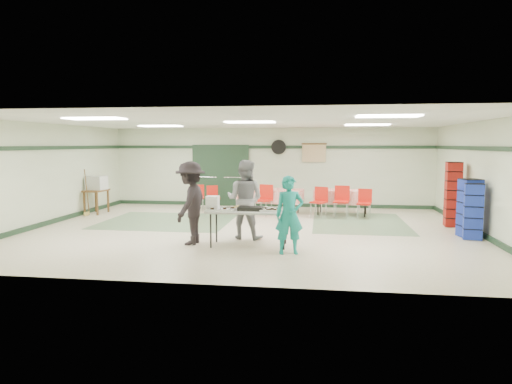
# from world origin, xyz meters

# --- Properties ---
(floor) EXTENTS (11.00, 11.00, 0.00)m
(floor) POSITION_xyz_m (0.00, 0.00, 0.00)
(floor) COLOR beige
(floor) RESTS_ON ground
(ceiling) EXTENTS (11.00, 11.00, 0.00)m
(ceiling) POSITION_xyz_m (0.00, 0.00, 2.70)
(ceiling) COLOR silver
(ceiling) RESTS_ON wall_back
(wall_back) EXTENTS (11.00, 0.00, 11.00)m
(wall_back) POSITION_xyz_m (0.00, 4.50, 1.35)
(wall_back) COLOR beige
(wall_back) RESTS_ON floor
(wall_front) EXTENTS (11.00, 0.00, 11.00)m
(wall_front) POSITION_xyz_m (0.00, -4.50, 1.35)
(wall_front) COLOR beige
(wall_front) RESTS_ON floor
(wall_left) EXTENTS (0.00, 9.00, 9.00)m
(wall_left) POSITION_xyz_m (-5.50, 0.00, 1.35)
(wall_left) COLOR beige
(wall_left) RESTS_ON floor
(wall_right) EXTENTS (0.00, 9.00, 9.00)m
(wall_right) POSITION_xyz_m (5.50, 0.00, 1.35)
(wall_right) COLOR beige
(wall_right) RESTS_ON floor
(trim_back) EXTENTS (11.00, 0.06, 0.10)m
(trim_back) POSITION_xyz_m (0.00, 4.47, 2.05)
(trim_back) COLOR #1C3421
(trim_back) RESTS_ON wall_back
(baseboard_back) EXTENTS (11.00, 0.06, 0.12)m
(baseboard_back) POSITION_xyz_m (0.00, 4.47, 0.06)
(baseboard_back) COLOR #1C3421
(baseboard_back) RESTS_ON floor
(trim_left) EXTENTS (0.06, 9.00, 0.10)m
(trim_left) POSITION_xyz_m (-5.47, 0.00, 2.05)
(trim_left) COLOR #1C3421
(trim_left) RESTS_ON wall_back
(baseboard_left) EXTENTS (0.06, 9.00, 0.12)m
(baseboard_left) POSITION_xyz_m (-5.47, 0.00, 0.06)
(baseboard_left) COLOR #1C3421
(baseboard_left) RESTS_ON floor
(trim_right) EXTENTS (0.06, 9.00, 0.10)m
(trim_right) POSITION_xyz_m (5.47, 0.00, 2.05)
(trim_right) COLOR #1C3421
(trim_right) RESTS_ON wall_back
(baseboard_right) EXTENTS (0.06, 9.00, 0.12)m
(baseboard_right) POSITION_xyz_m (5.47, 0.00, 0.06)
(baseboard_right) COLOR #1C3421
(baseboard_right) RESTS_ON floor
(green_patch_a) EXTENTS (3.50, 3.00, 0.01)m
(green_patch_a) POSITION_xyz_m (-2.50, 1.00, 0.00)
(green_patch_a) COLOR #607D5B
(green_patch_a) RESTS_ON floor
(green_patch_b) EXTENTS (2.50, 3.50, 0.01)m
(green_patch_b) POSITION_xyz_m (2.80, 1.50, 0.00)
(green_patch_b) COLOR #607D5B
(green_patch_b) RESTS_ON floor
(double_door_left) EXTENTS (0.90, 0.06, 2.10)m
(double_door_left) POSITION_xyz_m (-2.20, 4.44, 1.05)
(double_door_left) COLOR #959795
(double_door_left) RESTS_ON floor
(double_door_right) EXTENTS (0.90, 0.06, 2.10)m
(double_door_right) POSITION_xyz_m (-1.25, 4.44, 1.05)
(double_door_right) COLOR #959795
(double_door_right) RESTS_ON floor
(door_frame) EXTENTS (2.00, 0.03, 2.15)m
(door_frame) POSITION_xyz_m (-1.73, 4.42, 1.05)
(door_frame) COLOR #1C3421
(door_frame) RESTS_ON floor
(wall_fan) EXTENTS (0.50, 0.10, 0.50)m
(wall_fan) POSITION_xyz_m (0.30, 4.44, 2.05)
(wall_fan) COLOR black
(wall_fan) RESTS_ON wall_back
(scroll_banner) EXTENTS (0.80, 0.02, 0.60)m
(scroll_banner) POSITION_xyz_m (1.50, 4.44, 1.85)
(scroll_banner) COLOR tan
(scroll_banner) RESTS_ON wall_back
(serving_table) EXTENTS (1.77, 0.74, 0.76)m
(serving_table) POSITION_xyz_m (0.24, -1.76, 0.71)
(serving_table) COLOR #B0B0AB
(serving_table) RESTS_ON floor
(sheet_tray_right) EXTENTS (0.55, 0.42, 0.02)m
(sheet_tray_right) POSITION_xyz_m (0.77, -1.75, 0.77)
(sheet_tray_right) COLOR silver
(sheet_tray_right) RESTS_ON serving_table
(sheet_tray_mid) EXTENTS (0.53, 0.41, 0.02)m
(sheet_tray_mid) POSITION_xyz_m (0.11, -1.61, 0.77)
(sheet_tray_mid) COLOR silver
(sheet_tray_mid) RESTS_ON serving_table
(sheet_tray_left) EXTENTS (0.62, 0.48, 0.02)m
(sheet_tray_left) POSITION_xyz_m (-0.33, -1.82, 0.77)
(sheet_tray_left) COLOR silver
(sheet_tray_left) RESTS_ON serving_table
(baking_pan) EXTENTS (0.52, 0.33, 0.08)m
(baking_pan) POSITION_xyz_m (0.27, -1.75, 0.80)
(baking_pan) COLOR black
(baking_pan) RESTS_ON serving_table
(foam_box_stack) EXTENTS (0.26, 0.24, 0.29)m
(foam_box_stack) POSITION_xyz_m (-0.53, -1.76, 0.91)
(foam_box_stack) COLOR white
(foam_box_stack) RESTS_ON serving_table
(volunteer_teal) EXTENTS (0.63, 0.49, 1.54)m
(volunteer_teal) POSITION_xyz_m (1.14, -2.33, 0.77)
(volunteer_teal) COLOR #138881
(volunteer_teal) RESTS_ON floor
(volunteer_grey) EXTENTS (0.99, 0.84, 1.79)m
(volunteer_grey) POSITION_xyz_m (0.03, -1.00, 0.90)
(volunteer_grey) COLOR gray
(volunteer_grey) RESTS_ON floor
(volunteer_dark) EXTENTS (0.75, 1.20, 1.79)m
(volunteer_dark) POSITION_xyz_m (-1.02, -1.75, 0.89)
(volunteer_dark) COLOR black
(volunteer_dark) RESTS_ON floor
(dining_table_a) EXTENTS (1.75, 0.97, 0.77)m
(dining_table_a) POSITION_xyz_m (2.39, 2.87, 0.57)
(dining_table_a) COLOR red
(dining_table_a) RESTS_ON floor
(dining_table_b) EXTENTS (2.07, 1.18, 0.77)m
(dining_table_b) POSITION_xyz_m (0.19, 2.87, 0.57)
(dining_table_b) COLOR red
(dining_table_b) RESTS_ON floor
(chair_a) EXTENTS (0.50, 0.50, 0.94)m
(chair_a) POSITION_xyz_m (2.35, 2.31, 0.57)
(chair_a) COLOR red
(chair_a) RESTS_ON floor
(chair_b) EXTENTS (0.55, 0.55, 0.90)m
(chair_b) POSITION_xyz_m (1.72, 2.30, 0.55)
(chair_b) COLOR red
(chair_b) RESTS_ON floor
(chair_c) EXTENTS (0.47, 0.47, 0.85)m
(chair_c) POSITION_xyz_m (3.01, 2.30, 0.52)
(chair_c) COLOR red
(chair_c) RESTS_ON floor
(chair_d) EXTENTS (0.56, 0.56, 0.94)m
(chair_d) POSITION_xyz_m (0.09, 2.30, 0.58)
(chair_d) COLOR red
(chair_d) RESTS_ON floor
(chair_loose_a) EXTENTS (0.50, 0.50, 0.80)m
(chair_loose_a) POSITION_xyz_m (-1.75, 3.34, 0.49)
(chair_loose_a) COLOR red
(chair_loose_a) RESTS_ON floor
(chair_loose_b) EXTENTS (0.46, 0.46, 0.83)m
(chair_loose_b) POSITION_xyz_m (-2.20, 3.15, 0.51)
(chair_loose_b) COLOR red
(chair_loose_b) RESTS_ON floor
(crate_stack_blue_a) EXTENTS (0.49, 0.49, 1.35)m
(crate_stack_blue_a) POSITION_xyz_m (5.15, -0.13, 0.68)
(crate_stack_blue_a) COLOR navy
(crate_stack_blue_a) RESTS_ON floor
(crate_stack_red) EXTENTS (0.40, 0.40, 1.69)m
(crate_stack_red) POSITION_xyz_m (5.15, 1.24, 0.85)
(crate_stack_red) COLOR maroon
(crate_stack_red) RESTS_ON floor
(crate_stack_blue_b) EXTENTS (0.45, 0.45, 1.27)m
(crate_stack_blue_b) POSITION_xyz_m (5.15, -0.37, 0.64)
(crate_stack_blue_b) COLOR navy
(crate_stack_blue_b) RESTS_ON floor
(printer_table) EXTENTS (0.56, 0.83, 0.74)m
(printer_table) POSITION_xyz_m (-5.15, 2.06, 0.63)
(printer_table) COLOR brown
(printer_table) RESTS_ON floor
(office_printer) EXTENTS (0.58, 0.52, 0.42)m
(office_printer) POSITION_xyz_m (-5.15, 2.10, 0.96)
(office_printer) COLOR #B7B7B2
(office_printer) RESTS_ON printer_table
(broom) EXTENTS (0.07, 0.22, 1.38)m
(broom) POSITION_xyz_m (-5.23, 1.64, 0.72)
(broom) COLOR brown
(broom) RESTS_ON floor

